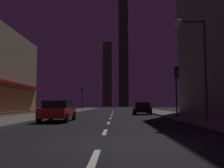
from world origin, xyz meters
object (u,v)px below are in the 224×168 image
traffic_light_near_right (176,80)px  traffic_light_far_left (82,93)px  street_lamp_right (192,44)px  car_parked_far (142,108)px  fire_hydrant_far_left (55,112)px  car_parked_near (58,111)px

traffic_light_near_right → traffic_light_far_left: size_ratio=1.00×
traffic_light_near_right → street_lamp_right: 5.02m
car_parked_far → fire_hydrant_far_left: (-9.50, -4.17, -0.29)m
car_parked_near → car_parked_far: bearing=59.9°
traffic_light_far_left → street_lamp_right: (10.88, -27.20, 1.87)m
fire_hydrant_far_left → street_lamp_right: (11.28, -9.82, 4.61)m
traffic_light_far_left → traffic_light_near_right: bearing=-64.0°
car_parked_near → fire_hydrant_far_left: bearing=105.6°
fire_hydrant_far_left → traffic_light_near_right: size_ratio=0.16×
car_parked_near → traffic_light_near_right: 9.92m
fire_hydrant_far_left → traffic_light_near_right: 12.81m
traffic_light_far_left → street_lamp_right: 29.36m
traffic_light_far_left → car_parked_far: bearing=-55.5°
car_parked_far → traffic_light_near_right: traffic_light_near_right is taller
traffic_light_far_left → street_lamp_right: street_lamp_right is taller
car_parked_near → street_lamp_right: (8.98, -1.56, 4.33)m
car_parked_far → street_lamp_right: bearing=-82.7°
fire_hydrant_far_left → street_lamp_right: bearing=-41.0°
car_parked_near → street_lamp_right: bearing=-9.9°
traffic_light_near_right → traffic_light_far_left: same height
car_parked_far → traffic_light_near_right: bearing=-78.5°
car_parked_near → traffic_light_far_left: traffic_light_far_left is taller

